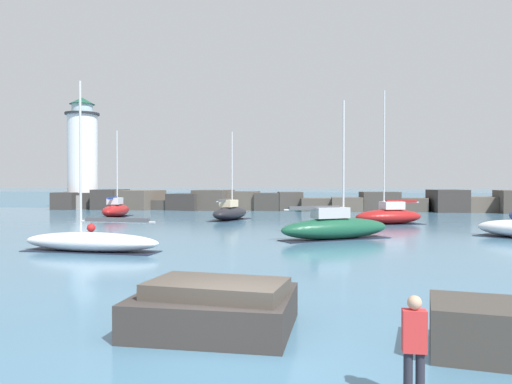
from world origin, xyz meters
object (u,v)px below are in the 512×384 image
Objects in this scene: sailboat_moored_2 at (91,241)px; mooring_buoy_orange_near at (91,228)px; sailboat_moored_5 at (389,215)px; sailboat_moored_4 at (230,212)px; person_on_rocks at (414,344)px; sailboat_moored_0 at (335,227)px; lighthouse at (83,160)px; sailboat_moored_6 at (116,210)px.

sailboat_moored_2 is 10.95× the size of mooring_buoy_orange_near.
sailboat_moored_2 is at bearing -131.00° from sailboat_moored_5.
mooring_buoy_orange_near is at bearing -120.85° from sailboat_moored_4.
sailboat_moored_2 is 20.16m from person_on_rocks.
sailboat_moored_2 is 25.25m from sailboat_moored_5.
sailboat_moored_0 is at bearing 30.85° from sailboat_moored_2.
sailboat_moored_2 is at bearing -61.82° from lighthouse.
sailboat_moored_0 is 22.59m from person_on_rocks.
sailboat_moored_5 is (4.51, 11.85, -0.02)m from sailboat_moored_0.
mooring_buoy_orange_near is (-21.27, -9.75, -0.44)m from sailboat_moored_5.
sailboat_moored_2 is at bearing -149.15° from sailboat_moored_0.
mooring_buoy_orange_near is at bearing 172.85° from sailboat_moored_0.
sailboat_moored_6 is at bearing -52.86° from lighthouse.
lighthouse is at bearing 118.60° from mooring_buoy_orange_near.
sailboat_moored_5 is 6.50× the size of person_on_rocks.
sailboat_moored_5 is 1.27× the size of sailboat_moored_6.
sailboat_moored_6 is at bearing 119.81° from person_on_rocks.
sailboat_moored_6 is (-12.05, 2.19, 0.04)m from sailboat_moored_4.
mooring_buoy_orange_near is 30.40m from person_on_rocks.
sailboat_moored_2 reaches higher than sailboat_moored_4.
sailboat_moored_0 is 4.98× the size of person_on_rocks.
sailboat_moored_6 is (-21.45, 16.60, 0.00)m from sailboat_moored_0.
lighthouse reaches higher than mooring_buoy_orange_near.
lighthouse reaches higher than sailboat_moored_6.
sailboat_moored_5 reaches higher than sailboat_moored_4.
lighthouse is 8.72× the size of person_on_rocks.
lighthouse is 1.74× the size of sailboat_moored_2.
sailboat_moored_0 is at bearing -7.15° from mooring_buoy_orange_near.
sailboat_moored_6 is at bearing 169.71° from sailboat_moored_4.
sailboat_moored_6 is at bearing 169.65° from sailboat_moored_5.
sailboat_moored_5 is at bearing 69.16° from sailboat_moored_0.
sailboat_moored_5 reaches higher than sailboat_moored_0.
sailboat_moored_5 is 23.40m from mooring_buoy_orange_near.
sailboat_moored_0 is 12.68m from sailboat_moored_5.
lighthouse is 42.75m from sailboat_moored_5.
sailboat_moored_5 reaches higher than sailboat_moored_2.
lighthouse is at bearing 143.62° from sailboat_moored_4.
sailboat_moored_2 is 25.59m from sailboat_moored_6.
mooring_buoy_orange_near is 0.46× the size of person_on_rocks.
sailboat_moored_5 is at bearing -10.35° from sailboat_moored_6.
person_on_rocks is at bearing -87.49° from sailboat_moored_0.
sailboat_moored_6 is (-25.96, 4.74, 0.02)m from sailboat_moored_5.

